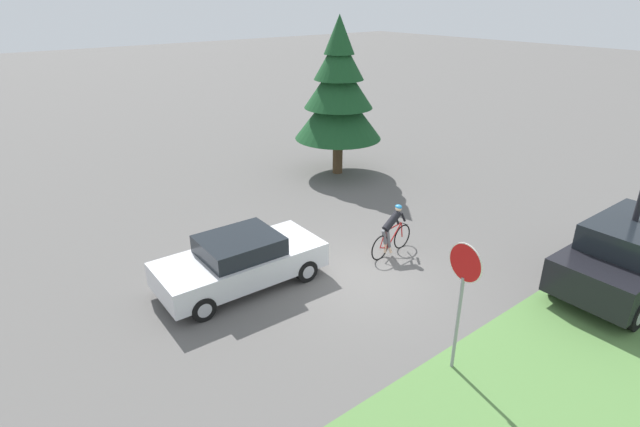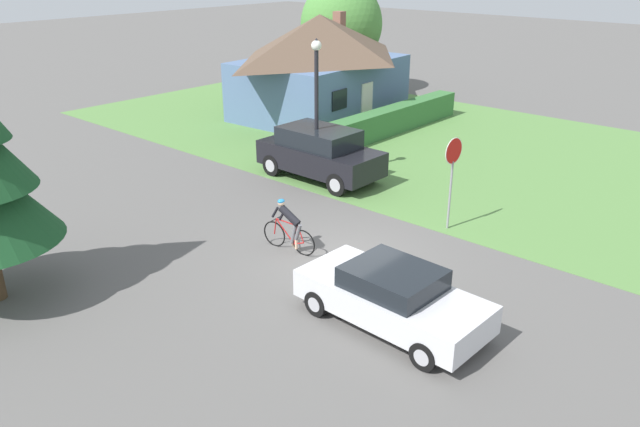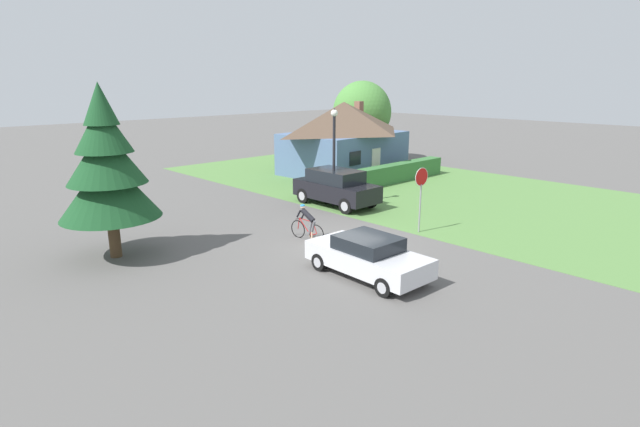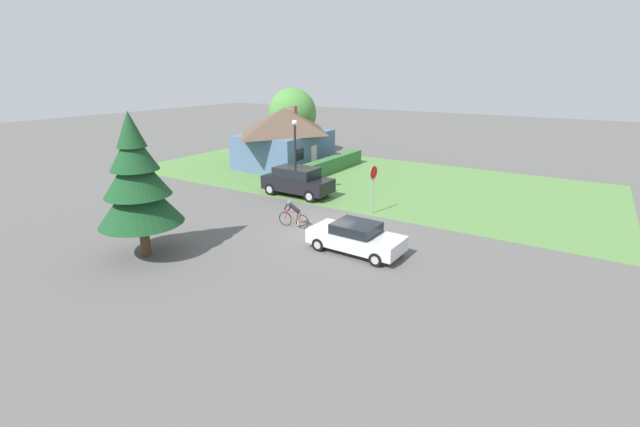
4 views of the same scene
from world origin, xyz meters
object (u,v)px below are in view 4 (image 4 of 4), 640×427
(sedan_left_lane, at_px, (356,237))
(deciduous_tree_right, at_px, (292,114))
(conifer_tall_near, at_px, (137,182))
(parked_suv_right, at_px, (297,181))
(cyclist, at_px, (294,214))
(cottage_house, at_px, (285,136))
(stop_sign, at_px, (373,179))
(street_lamp, at_px, (295,148))

(sedan_left_lane, xyz_separation_m, deciduous_tree_right, (18.80, 17.00, 3.23))
(conifer_tall_near, relative_size, deciduous_tree_right, 0.99)
(parked_suv_right, bearing_deg, cyclist, 123.58)
(sedan_left_lane, relative_size, parked_suv_right, 0.94)
(parked_suv_right, bearing_deg, cottage_house, -48.29)
(sedan_left_lane, height_order, cyclist, cyclist)
(sedan_left_lane, bearing_deg, stop_sign, -70.00)
(stop_sign, bearing_deg, cyclist, -25.72)
(sedan_left_lane, relative_size, street_lamp, 0.87)
(street_lamp, bearing_deg, cottage_house, 40.70)
(sedan_left_lane, height_order, stop_sign, stop_sign)
(cyclist, xyz_separation_m, street_lamp, (4.98, 3.40, 2.47))
(sedan_left_lane, relative_size, stop_sign, 1.55)
(cottage_house, bearing_deg, street_lamp, -142.80)
(street_lamp, xyz_separation_m, conifer_tall_near, (-11.54, 0.08, 0.21))
(parked_suv_right, bearing_deg, sedan_left_lane, 140.88)
(stop_sign, bearing_deg, street_lamp, -91.70)
(deciduous_tree_right, bearing_deg, conifer_tall_near, -159.17)
(parked_suv_right, distance_m, deciduous_tree_right, 15.85)
(conifer_tall_near, distance_m, deciduous_tree_right, 25.83)
(sedan_left_lane, height_order, deciduous_tree_right, deciduous_tree_right)
(street_lamp, bearing_deg, sedan_left_lane, -128.70)
(cyclist, bearing_deg, stop_sign, -127.03)
(cottage_house, bearing_deg, sedan_left_lane, -137.48)
(parked_suv_right, height_order, stop_sign, stop_sign)
(deciduous_tree_right, bearing_deg, sedan_left_lane, -137.87)
(street_lamp, height_order, conifer_tall_near, conifer_tall_near)
(stop_sign, height_order, conifer_tall_near, conifer_tall_near)
(street_lamp, xyz_separation_m, deciduous_tree_right, (12.60, 9.27, 0.75))
(stop_sign, bearing_deg, conifer_tall_near, -23.87)
(stop_sign, relative_size, conifer_tall_near, 0.45)
(street_lamp, relative_size, deciduous_tree_right, 0.79)
(parked_suv_right, xyz_separation_m, conifer_tall_near, (-11.66, 0.13, 2.41))
(cyclist, xyz_separation_m, conifer_tall_near, (-6.56, 3.48, 2.68))
(cottage_house, bearing_deg, cyclist, -145.23)
(stop_sign, bearing_deg, cottage_house, -118.22)
(cyclist, relative_size, parked_suv_right, 0.38)
(parked_suv_right, distance_m, street_lamp, 2.20)
(cyclist, relative_size, deciduous_tree_right, 0.28)
(sedan_left_lane, bearing_deg, deciduous_tree_right, -45.92)
(cottage_house, xyz_separation_m, deciduous_tree_right, (5.14, 2.85, 1.35))
(cottage_house, distance_m, stop_sign, 14.85)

